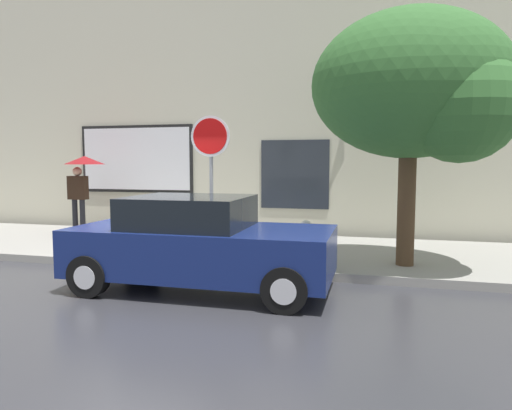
{
  "coord_description": "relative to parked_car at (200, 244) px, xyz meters",
  "views": [
    {
      "loc": [
        3.89,
        -6.69,
        2.01
      ],
      "look_at": [
        1.7,
        1.8,
        1.2
      ],
      "focal_mm": 32.35,
      "sensor_mm": 36.0,
      "label": 1
    }
  ],
  "objects": [
    {
      "name": "pedestrian_with_umbrella",
      "position": [
        -4.85,
        3.94,
        1.05
      ],
      "size": [
        1.05,
        1.05,
        2.03
      ],
      "color": "black",
      "rests_on": "sidewalk"
    },
    {
      "name": "sidewalk",
      "position": [
        -1.23,
        2.96,
        -0.65
      ],
      "size": [
        20.0,
        4.0,
        0.15
      ],
      "primitive_type": "cube",
      "color": "gray",
      "rests_on": "ground"
    },
    {
      "name": "fire_hydrant",
      "position": [
        1.45,
        1.65,
        -0.18
      ],
      "size": [
        0.3,
        0.44,
        0.8
      ],
      "color": "white",
      "rests_on": "sidewalk"
    },
    {
      "name": "parked_car",
      "position": [
        0.0,
        0.0,
        0.0
      ],
      "size": [
        4.08,
        1.88,
        1.48
      ],
      "color": "navy",
      "rests_on": "ground"
    },
    {
      "name": "street_tree",
      "position": [
        3.38,
        1.85,
        2.55
      ],
      "size": [
        3.46,
        2.94,
        4.53
      ],
      "color": "#4C3823",
      "rests_on": "sidewalk"
    },
    {
      "name": "ground_plane",
      "position": [
        -1.23,
        -0.04,
        -0.72
      ],
      "size": [
        60.0,
        60.0,
        0.0
      ],
      "primitive_type": "plane",
      "color": "#333338"
    },
    {
      "name": "stop_sign",
      "position": [
        -0.32,
        1.41,
        1.35
      ],
      "size": [
        0.76,
        0.1,
        2.73
      ],
      "color": "gray",
      "rests_on": "sidewalk"
    },
    {
      "name": "building_facade",
      "position": [
        -1.25,
        5.46,
        2.76
      ],
      "size": [
        20.0,
        0.67,
        7.0
      ],
      "color": "beige",
      "rests_on": "ground"
    }
  ]
}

